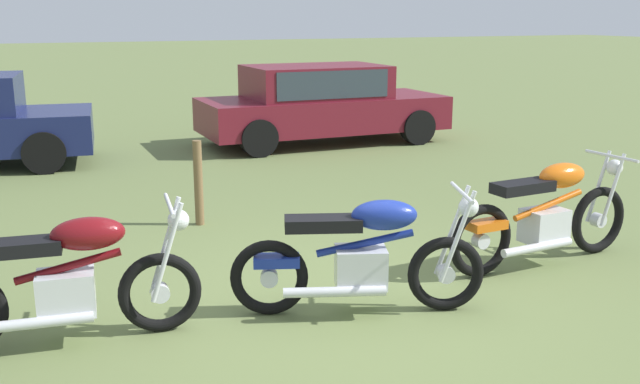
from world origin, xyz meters
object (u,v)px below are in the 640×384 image
at_px(car_burgundy, 320,100).
at_px(fence_post_wooden, 198,183).
at_px(motorcycle_maroon, 66,280).
at_px(motorcycle_orange, 546,215).
at_px(motorcycle_blue, 362,256).

relative_size(car_burgundy, fence_post_wooden, 4.64).
height_order(motorcycle_maroon, fence_post_wooden, motorcycle_maroon).
bearing_deg(motorcycle_orange, car_burgundy, 80.51).
bearing_deg(fence_post_wooden, motorcycle_maroon, -122.71).
height_order(motorcycle_orange, car_burgundy, car_burgundy).
height_order(motorcycle_maroon, motorcycle_blue, same).
bearing_deg(motorcycle_maroon, car_burgundy, 61.42).
xyz_separation_m(motorcycle_maroon, fence_post_wooden, (1.67, 2.60, 0.01)).
relative_size(motorcycle_maroon, motorcycle_blue, 1.02).
height_order(motorcycle_blue, motorcycle_orange, same).
relative_size(motorcycle_orange, car_burgundy, 0.48).
height_order(motorcycle_maroon, car_burgundy, car_burgundy).
xyz_separation_m(motorcycle_orange, fence_post_wooden, (-2.65, 2.66, -0.00)).
bearing_deg(fence_post_wooden, car_burgundy, 51.43).
bearing_deg(motorcycle_blue, fence_post_wooden, 120.51).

